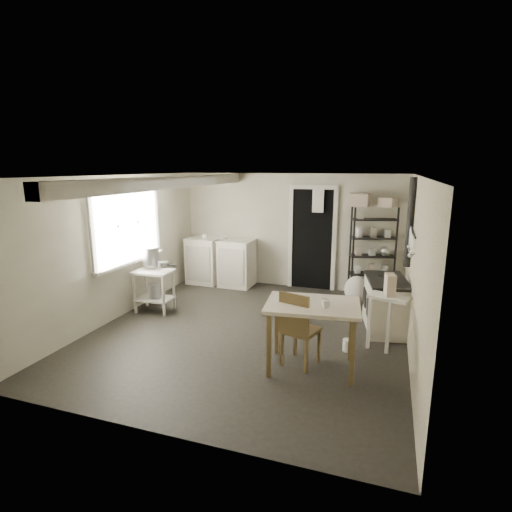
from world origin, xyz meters
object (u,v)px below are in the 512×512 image
(prep_table, at_px, (154,289))
(flour_sack, at_px, (356,291))
(work_table, at_px, (312,339))
(base_cabinets, at_px, (221,263))
(stove, at_px, (386,301))
(chair, at_px, (301,327))
(stockpot, at_px, (151,256))
(shelf_rack, at_px, (373,248))

(prep_table, bearing_deg, flour_sack, 24.72)
(prep_table, xyz_separation_m, work_table, (2.91, -1.12, -0.02))
(base_cabinets, relative_size, stove, 1.46)
(prep_table, bearing_deg, chair, -20.88)
(prep_table, relative_size, stove, 0.72)
(prep_table, xyz_separation_m, stockpot, (-0.10, 0.10, 0.54))
(prep_table, distance_m, base_cabinets, 1.92)
(shelf_rack, bearing_deg, prep_table, -166.32)
(chair, bearing_deg, work_table, -8.39)
(prep_table, xyz_separation_m, stove, (3.75, 0.44, 0.04))
(shelf_rack, bearing_deg, chair, -119.03)
(base_cabinets, relative_size, flour_sack, 2.86)
(prep_table, bearing_deg, shelf_rack, 30.02)
(base_cabinets, xyz_separation_m, shelf_rack, (3.04, 0.12, 0.49))
(stockpot, relative_size, work_table, 0.28)
(stove, xyz_separation_m, flour_sack, (-0.51, 1.05, -0.20))
(flour_sack, bearing_deg, stockpot, -157.35)
(stockpot, height_order, work_table, stockpot)
(flour_sack, bearing_deg, base_cabinets, 172.19)
(stockpot, xyz_separation_m, stove, (3.84, 0.34, -0.50))
(chair, bearing_deg, prep_table, 175.37)
(chair, bearing_deg, flour_sack, 95.74)
(stockpot, distance_m, flour_sack, 3.68)
(prep_table, xyz_separation_m, flour_sack, (3.24, 1.49, -0.16))
(stove, bearing_deg, chair, -133.64)
(stockpot, xyz_separation_m, shelf_rack, (3.55, 1.90, 0.01))
(prep_table, height_order, work_table, work_table)
(shelf_rack, bearing_deg, stockpot, -168.24)
(stockpot, distance_m, shelf_rack, 4.02)
(base_cabinets, height_order, stove, base_cabinets)
(chair, bearing_deg, base_cabinets, 144.99)
(chair, bearing_deg, stove, 72.89)
(base_cabinets, distance_m, flour_sack, 2.86)
(stockpot, bearing_deg, chair, -21.93)
(base_cabinets, bearing_deg, chair, -50.42)
(base_cabinets, bearing_deg, stove, -22.54)
(base_cabinets, height_order, work_table, base_cabinets)
(shelf_rack, height_order, flour_sack, shelf_rack)
(shelf_rack, xyz_separation_m, stove, (0.30, -1.56, -0.51))
(prep_table, height_order, shelf_rack, shelf_rack)
(stove, distance_m, chair, 1.79)
(chair, bearing_deg, shelf_rack, 93.57)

